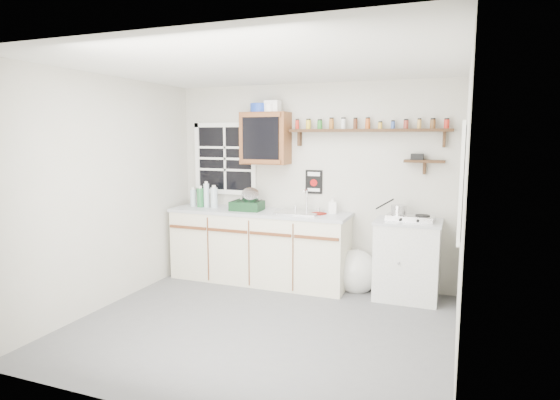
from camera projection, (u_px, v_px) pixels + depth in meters
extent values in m
cube|color=#59595B|center=(261.00, 326.00, 4.62)|extent=(3.60, 3.20, 0.02)
cube|color=silver|center=(259.00, 64.00, 4.27)|extent=(3.60, 3.20, 0.02)
cube|color=#B5B2A2|center=(108.00, 192.00, 5.09)|extent=(0.02, 3.20, 2.50)
cube|color=#B5B2A2|center=(464.00, 211.00, 3.80)|extent=(0.02, 3.20, 2.50)
cube|color=#B5B2A2|center=(311.00, 184.00, 5.93)|extent=(3.60, 0.02, 2.50)
cube|color=#B5B2A2|center=(158.00, 233.00, 2.96)|extent=(3.60, 0.02, 2.50)
cube|color=beige|center=(259.00, 248.00, 5.97)|extent=(2.27, 0.60, 0.88)
cube|color=#9EA0A6|center=(259.00, 212.00, 5.90)|extent=(2.31, 0.62, 0.04)
cube|color=brown|center=(188.00, 227.00, 5.95)|extent=(0.53, 0.02, 0.03)
cube|color=brown|center=(228.00, 231.00, 5.74)|extent=(0.53, 0.02, 0.03)
cube|color=brown|center=(270.00, 234.00, 5.54)|extent=(0.53, 0.02, 0.03)
cube|color=brown|center=(316.00, 238.00, 5.34)|extent=(0.53, 0.02, 0.03)
cube|color=beige|center=(407.00, 261.00, 5.34)|extent=(0.70, 0.55, 0.88)
cube|color=#9EA0A6|center=(409.00, 222.00, 5.27)|extent=(0.73, 0.57, 0.03)
cube|color=silver|center=(299.00, 213.00, 5.71)|extent=(0.52, 0.44, 0.03)
cylinder|color=silver|center=(307.00, 200.00, 5.82)|extent=(0.02, 0.02, 0.28)
cylinder|color=silver|center=(305.00, 190.00, 5.75)|extent=(0.02, 0.14, 0.02)
cube|color=brown|center=(266.00, 138.00, 5.90)|extent=(0.60, 0.30, 0.65)
cube|color=black|center=(261.00, 138.00, 5.75)|extent=(0.48, 0.02, 0.52)
cylinder|color=#1938A3|center=(260.00, 108.00, 5.88)|extent=(0.24, 0.24, 0.11)
cube|color=white|center=(273.00, 106.00, 5.81)|extent=(0.18, 0.15, 0.14)
cylinder|color=white|center=(269.00, 108.00, 5.78)|extent=(0.12, 0.12, 0.10)
cube|color=black|center=(368.00, 130.00, 5.49)|extent=(1.91, 0.18, 0.04)
cube|color=black|center=(300.00, 139.00, 5.84)|extent=(0.03, 0.10, 0.18)
cube|color=black|center=(444.00, 139.00, 5.23)|extent=(0.03, 0.10, 0.18)
cylinder|color=red|center=(297.00, 125.00, 5.79)|extent=(0.05, 0.05, 0.11)
cylinder|color=black|center=(297.00, 120.00, 5.78)|extent=(0.04, 0.04, 0.02)
cylinder|color=gold|center=(308.00, 125.00, 5.74)|extent=(0.06, 0.06, 0.11)
cylinder|color=black|center=(308.00, 119.00, 5.73)|extent=(0.05, 0.05, 0.02)
cylinder|color=#267226|center=(320.00, 125.00, 5.69)|extent=(0.06, 0.06, 0.10)
cylinder|color=black|center=(320.00, 120.00, 5.68)|extent=(0.05, 0.05, 0.02)
cylinder|color=#99591E|center=(331.00, 124.00, 5.63)|extent=(0.06, 0.06, 0.12)
cylinder|color=black|center=(332.00, 118.00, 5.62)|extent=(0.05, 0.05, 0.02)
cylinder|color=silver|center=(343.00, 124.00, 5.58)|extent=(0.06, 0.06, 0.12)
cylinder|color=black|center=(343.00, 118.00, 5.57)|extent=(0.05, 0.05, 0.02)
cylinder|color=#4C2614|center=(355.00, 124.00, 5.53)|extent=(0.05, 0.05, 0.12)
cylinder|color=black|center=(355.00, 118.00, 5.52)|extent=(0.05, 0.05, 0.02)
cylinder|color=#B24C19|center=(368.00, 124.00, 5.48)|extent=(0.06, 0.06, 0.12)
cylinder|color=black|center=(368.00, 118.00, 5.47)|extent=(0.05, 0.05, 0.02)
cylinder|color=gold|center=(380.00, 126.00, 5.43)|extent=(0.05, 0.05, 0.07)
cylinder|color=black|center=(380.00, 122.00, 5.42)|extent=(0.04, 0.04, 0.02)
cylinder|color=#334C8C|center=(393.00, 125.00, 5.38)|extent=(0.05, 0.05, 0.08)
cylinder|color=black|center=(393.00, 121.00, 5.37)|extent=(0.04, 0.04, 0.02)
cylinder|color=maroon|center=(406.00, 125.00, 5.32)|extent=(0.06, 0.06, 0.09)
cylinder|color=black|center=(406.00, 120.00, 5.32)|extent=(0.05, 0.05, 0.02)
cylinder|color=#BF8C3F|center=(419.00, 124.00, 5.27)|extent=(0.05, 0.05, 0.10)
cylinder|color=black|center=(420.00, 119.00, 5.26)|extent=(0.04, 0.04, 0.02)
cylinder|color=brown|center=(433.00, 124.00, 5.22)|extent=(0.06, 0.06, 0.10)
cylinder|color=black|center=(433.00, 119.00, 5.21)|extent=(0.05, 0.05, 0.02)
cylinder|color=red|center=(447.00, 124.00, 5.17)|extent=(0.06, 0.06, 0.10)
cylinder|color=black|center=(447.00, 119.00, 5.16)|extent=(0.05, 0.05, 0.02)
cube|color=black|center=(424.00, 161.00, 5.31)|extent=(0.45, 0.15, 0.03)
cube|color=black|center=(424.00, 168.00, 5.36)|extent=(0.03, 0.08, 0.14)
cube|color=black|center=(417.00, 157.00, 5.33)|extent=(0.14, 0.10, 0.07)
cube|color=black|center=(314.00, 182.00, 5.89)|extent=(0.22, 0.01, 0.30)
cube|color=white|center=(314.00, 174.00, 5.87)|extent=(0.16, 0.00, 0.05)
cylinder|color=#A50C0C|center=(314.00, 183.00, 5.88)|extent=(0.09, 0.01, 0.09)
cube|color=white|center=(314.00, 190.00, 5.90)|extent=(0.16, 0.00, 0.04)
cube|color=black|center=(225.00, 159.00, 6.30)|extent=(0.85, 0.02, 0.90)
cube|color=white|center=(225.00, 159.00, 6.30)|extent=(0.93, 0.03, 0.98)
cube|color=black|center=(462.00, 181.00, 4.29)|extent=(0.02, 0.70, 1.00)
cube|color=white|center=(462.00, 181.00, 4.29)|extent=(0.03, 0.78, 1.08)
cylinder|color=silver|center=(193.00, 198.00, 6.24)|extent=(0.08, 0.08, 0.23)
cylinder|color=white|center=(193.00, 188.00, 6.23)|extent=(0.04, 0.04, 0.03)
cylinder|color=#246C37|center=(200.00, 198.00, 6.18)|extent=(0.09, 0.09, 0.25)
cylinder|color=white|center=(200.00, 187.00, 6.17)|extent=(0.05, 0.05, 0.03)
cylinder|color=silver|center=(206.00, 195.00, 6.16)|extent=(0.07, 0.07, 0.31)
cylinder|color=white|center=(206.00, 183.00, 6.14)|extent=(0.04, 0.04, 0.03)
cylinder|color=silver|center=(214.00, 198.00, 6.11)|extent=(0.09, 0.09, 0.27)
cylinder|color=white|center=(214.00, 186.00, 6.09)|extent=(0.05, 0.05, 0.03)
cube|color=black|center=(247.00, 206.00, 5.92)|extent=(0.40, 0.31, 0.12)
cylinder|color=silver|center=(250.00, 197.00, 5.89)|extent=(0.29, 0.31, 0.23)
imported|color=silver|center=(333.00, 205.00, 5.67)|extent=(0.11, 0.11, 0.21)
cube|color=maroon|center=(319.00, 213.00, 5.62)|extent=(0.18, 0.17, 0.02)
cube|color=silver|center=(410.00, 218.00, 5.24)|extent=(0.54, 0.31, 0.07)
cylinder|color=black|center=(399.00, 214.00, 5.28)|extent=(0.16, 0.16, 0.01)
cylinder|color=black|center=(423.00, 216.00, 5.19)|extent=(0.16, 0.16, 0.01)
cylinder|color=silver|center=(399.00, 210.00, 5.27)|extent=(0.17, 0.17, 0.11)
cylinder|color=black|center=(385.00, 204.00, 5.41)|extent=(0.24, 0.26, 0.17)
ellipsoid|color=silver|center=(356.00, 272.00, 5.65)|extent=(0.47, 0.43, 0.49)
cone|color=silver|center=(358.00, 254.00, 5.61)|extent=(0.13, 0.13, 0.13)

